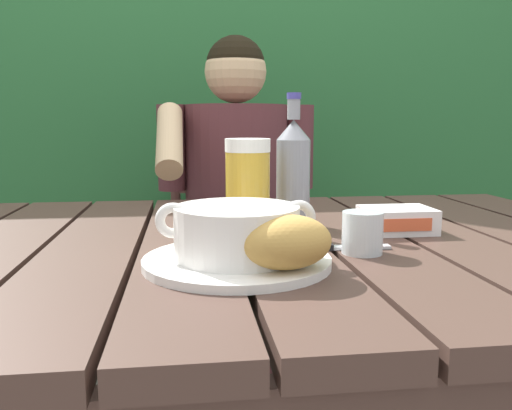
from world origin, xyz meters
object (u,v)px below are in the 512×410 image
at_px(butter_tub, 397,220).
at_px(person_eating, 237,202).
at_px(chair_near_diner, 233,267).
at_px(water_glass_small, 362,233).
at_px(soup_bowl, 237,230).
at_px(table_knife, 331,247).
at_px(beer_bottle, 293,171).
at_px(beer_glass, 248,185).
at_px(bread_roll, 287,242).
at_px(serving_plate, 237,261).

bearing_deg(butter_tub, person_eating, 108.08).
xyz_separation_m(chair_near_diner, water_glass_small, (0.11, -1.05, 0.34)).
bearing_deg(chair_near_diner, person_eating, -90.82).
xyz_separation_m(soup_bowl, table_knife, (0.16, 0.07, -0.05)).
distance_m(beer_bottle, butter_tub, 0.22).
height_order(water_glass_small, table_knife, water_glass_small).
bearing_deg(beer_glass, chair_near_diner, 87.04).
xyz_separation_m(beer_bottle, table_knife, (0.02, -0.21, -0.10)).
bearing_deg(table_knife, soup_bowl, -155.26).
xyz_separation_m(beer_glass, beer_bottle, (0.09, 0.04, 0.02)).
bearing_deg(table_knife, person_eating, 95.04).
relative_size(beer_bottle, table_knife, 1.60).
height_order(bread_roll, beer_bottle, beer_bottle).
relative_size(chair_near_diner, beer_glass, 5.36).
distance_m(serving_plate, soup_bowl, 0.04).
xyz_separation_m(soup_bowl, butter_tub, (0.31, 0.19, -0.03)).
relative_size(chair_near_diner, butter_tub, 7.21).
distance_m(butter_tub, table_knife, 0.20).
distance_m(bread_roll, beer_glass, 0.31).
distance_m(chair_near_diner, beer_bottle, 0.91).
bearing_deg(bread_roll, table_knife, 54.85).
distance_m(beer_bottle, table_knife, 0.23).
relative_size(soup_bowl, beer_bottle, 0.89).
relative_size(beer_bottle, water_glass_small, 3.93).
bearing_deg(beer_bottle, person_eating, 94.90).
relative_size(soup_bowl, beer_glass, 1.32).
height_order(bread_roll, water_glass_small, bread_roll).
relative_size(chair_near_diner, serving_plate, 3.43).
distance_m(soup_bowl, butter_tub, 0.37).
bearing_deg(chair_near_diner, water_glass_small, -83.95).
distance_m(chair_near_diner, serving_plate, 1.14).
height_order(beer_glass, water_glass_small, beer_glass).
distance_m(bread_roll, beer_bottle, 0.36).
height_order(person_eating, soup_bowl, person_eating).
relative_size(soup_bowl, butter_tub, 1.78).
bearing_deg(serving_plate, butter_tub, 30.92).
xyz_separation_m(water_glass_small, table_knife, (-0.04, 0.03, -0.03)).
bearing_deg(beer_glass, butter_tub, -11.05).
height_order(serving_plate, beer_glass, beer_glass).
distance_m(person_eating, beer_glass, 0.66).
height_order(bread_roll, butter_tub, bread_roll).
distance_m(soup_bowl, beer_bottle, 0.32).
xyz_separation_m(chair_near_diner, soup_bowl, (-0.09, -1.09, 0.36)).
bearing_deg(chair_near_diner, beer_glass, -92.96).
distance_m(chair_near_diner, beer_glass, 0.94).
bearing_deg(soup_bowl, beer_glass, 79.73).
distance_m(serving_plate, bread_roll, 0.10).
bearing_deg(water_glass_small, beer_bottle, 104.57).
bearing_deg(bread_roll, water_glass_small, 38.34).
xyz_separation_m(serving_plate, water_glass_small, (0.20, 0.04, 0.03)).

